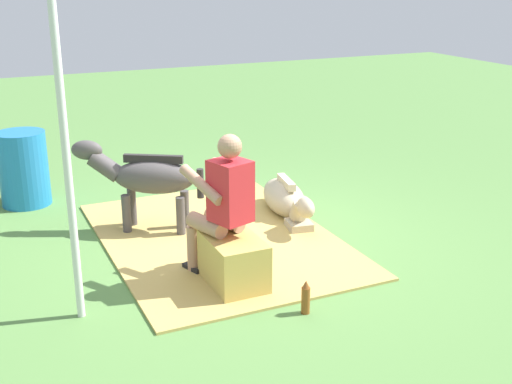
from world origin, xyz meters
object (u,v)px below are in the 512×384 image
(person_seated, at_px, (222,201))
(pony_lying, at_px, (287,199))
(pony_standing, at_px, (146,177))
(tent_pole_left, at_px, (67,159))
(water_barrel, at_px, (24,169))
(soda_bottle, at_px, (306,297))
(hay_bale, at_px, (234,262))

(person_seated, relative_size, pony_lying, 0.97)
(pony_standing, xyz_separation_m, tent_pole_left, (-1.50, 0.96, 0.69))
(water_barrel, bearing_deg, pony_standing, -143.00)
(soda_bottle, bearing_deg, water_barrel, 25.31)
(person_seated, height_order, pony_lying, person_seated)
(person_seated, height_order, soda_bottle, person_seated)
(pony_lying, bearing_deg, person_seated, 133.66)
(person_seated, distance_m, water_barrel, 3.06)
(soda_bottle, relative_size, tent_pole_left, 0.11)
(hay_bale, height_order, soda_bottle, hay_bale)
(water_barrel, bearing_deg, pony_lying, -122.03)
(hay_bale, relative_size, soda_bottle, 2.27)
(pony_lying, bearing_deg, hay_bale, 138.11)
(pony_lying, height_order, soda_bottle, pony_lying)
(person_seated, distance_m, tent_pole_left, 1.37)
(pony_lying, relative_size, water_barrel, 1.60)
(hay_bale, xyz_separation_m, soda_bottle, (-0.68, -0.33, -0.08))
(person_seated, xyz_separation_m, soda_bottle, (-0.83, -0.36, -0.58))
(person_seated, distance_m, soda_bottle, 1.08)
(hay_bale, xyz_separation_m, person_seated, (0.16, 0.03, 0.50))
(hay_bale, height_order, tent_pole_left, tent_pole_left)
(hay_bale, relative_size, pony_standing, 0.53)
(water_barrel, xyz_separation_m, tent_pole_left, (-2.89, -0.08, 0.85))
(pony_standing, distance_m, soda_bottle, 2.33)
(pony_lying, bearing_deg, soda_bottle, 156.86)
(water_barrel, bearing_deg, tent_pole_left, -178.40)
(soda_bottle, bearing_deg, tent_pole_left, 66.86)
(hay_bale, relative_size, tent_pole_left, 0.25)
(hay_bale, relative_size, person_seated, 0.48)
(soda_bottle, relative_size, water_barrel, 0.33)
(hay_bale, distance_m, pony_standing, 1.59)
(soda_bottle, bearing_deg, hay_bale, 25.84)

